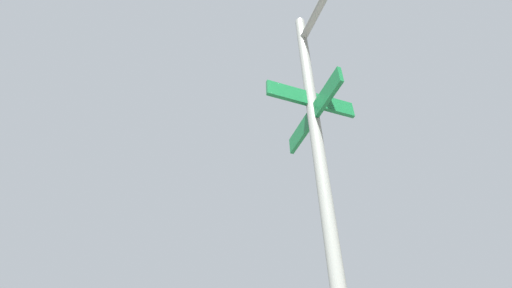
{
  "coord_description": "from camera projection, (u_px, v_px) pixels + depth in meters",
  "views": [
    {
      "loc": [
        -4.03,
        -6.79,
        1.51
      ],
      "look_at": [
        -6.18,
        -7.84,
        3.52
      ],
      "focal_mm": 25.04,
      "sensor_mm": 36.0,
      "label": 1
    }
  ],
  "objects": []
}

